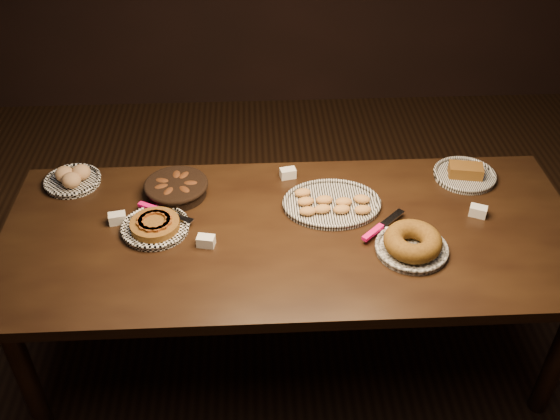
{
  "coord_description": "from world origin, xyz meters",
  "views": [
    {
      "loc": [
        -0.15,
        -1.96,
        2.41
      ],
      "look_at": [
        -0.05,
        0.05,
        0.82
      ],
      "focal_mm": 40.0,
      "sensor_mm": 36.0,
      "label": 1
    }
  ],
  "objects_px": {
    "buffet_table": "(292,244)",
    "apple_tart_plate": "(155,226)",
    "bundt_cake_plate": "(412,244)",
    "madeleine_platter": "(331,204)"
  },
  "relations": [
    {
      "from": "madeleine_platter",
      "to": "buffet_table",
      "type": "bearing_deg",
      "value": -162.81
    },
    {
      "from": "buffet_table",
      "to": "apple_tart_plate",
      "type": "height_order",
      "value": "apple_tart_plate"
    },
    {
      "from": "buffet_table",
      "to": "madeleine_platter",
      "type": "height_order",
      "value": "madeleine_platter"
    },
    {
      "from": "apple_tart_plate",
      "to": "madeleine_platter",
      "type": "relative_size",
      "value": 0.71
    },
    {
      "from": "buffet_table",
      "to": "apple_tart_plate",
      "type": "bearing_deg",
      "value": 176.63
    },
    {
      "from": "madeleine_platter",
      "to": "bundt_cake_plate",
      "type": "height_order",
      "value": "bundt_cake_plate"
    },
    {
      "from": "buffet_table",
      "to": "bundt_cake_plate",
      "type": "distance_m",
      "value": 0.5
    },
    {
      "from": "apple_tart_plate",
      "to": "bundt_cake_plate",
      "type": "relative_size",
      "value": 0.78
    },
    {
      "from": "apple_tart_plate",
      "to": "buffet_table",
      "type": "bearing_deg",
      "value": -18.6
    },
    {
      "from": "buffet_table",
      "to": "apple_tart_plate",
      "type": "distance_m",
      "value": 0.57
    }
  ]
}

